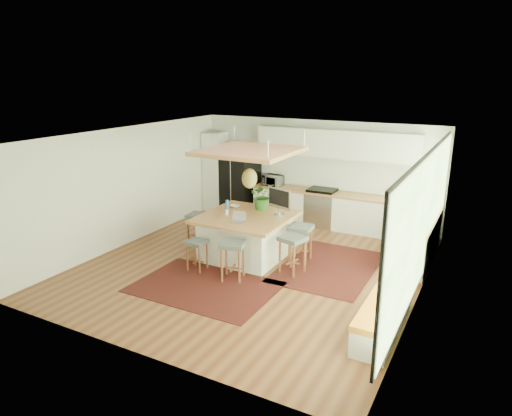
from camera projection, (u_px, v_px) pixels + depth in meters
The scene contains 33 objects.
floor at pixel (253, 266), 9.56m from camera, with size 7.00×7.00×0.00m, color #5C2F1A.
ceiling at pixel (253, 136), 8.80m from camera, with size 7.00×7.00×0.00m, color white.
wall_back at pixel (316, 172), 12.15m from camera, with size 6.50×6.50×0.00m, color white.
wall_front at pixel (130, 265), 6.22m from camera, with size 6.50×6.50×0.00m, color white.
wall_left at pixel (130, 186), 10.65m from camera, with size 7.00×7.00×0.00m, color white.
wall_right at pixel (424, 228), 7.71m from camera, with size 7.00×7.00×0.00m, color white.
window_wall at pixel (422, 225), 7.71m from camera, with size 0.10×6.20×2.60m, color black, non-canonical shape.
pantry at pixel (216, 172), 13.27m from camera, with size 0.55×0.60×2.25m, color silver.
back_counter_base at pixel (331, 211), 11.88m from camera, with size 4.20×0.60×0.88m, color silver.
back_counter_top at pixel (331, 193), 11.75m from camera, with size 4.24×0.64×0.05m, color #A4673A.
backsplash at pixel (336, 174), 11.88m from camera, with size 4.20×0.02×0.80m, color white.
upper_cabinets at pixel (336, 144), 11.52m from camera, with size 4.20×0.34×0.70m, color silver.
range at pixel (321, 207), 11.98m from camera, with size 0.76×0.62×1.00m, color #A5A5AA, non-canonical shape.
right_counter_base at pixel (419, 240), 9.81m from camera, with size 0.60×2.50×0.88m, color silver.
right_counter_top at pixel (421, 219), 9.68m from camera, with size 0.64×2.54×0.05m, color #A4673A.
window_bench at pixel (384, 315), 7.14m from camera, with size 0.52×2.00×0.50m, color silver, non-canonical shape.
ceiling_panel at pixel (249, 164), 9.46m from camera, with size 1.86×1.86×0.80m, color #A4673A, non-canonical shape.
rug_near at pixel (205, 287), 8.62m from camera, with size 2.60×1.80×0.01m, color black.
rug_right at pixel (329, 267), 9.51m from camera, with size 1.80×2.60×0.01m, color black.
fridge at pixel (240, 181), 12.98m from camera, with size 0.97×0.76×1.95m, color black, non-canonical shape.
island at pixel (246, 236), 9.95m from camera, with size 1.85×1.85×0.93m, color #A4673A, non-canonical shape.
stool_near_left at pixel (197, 254), 9.28m from camera, with size 0.38×0.38×0.63m, color #454C4C, non-canonical shape.
stool_near_right at pixel (233, 262), 8.86m from camera, with size 0.45×0.45×0.76m, color #454C4C, non-canonical shape.
stool_right_front at pixel (292, 256), 9.14m from camera, with size 0.46×0.46×0.77m, color #454C4C, non-canonical shape.
stool_right_back at pixel (300, 245), 9.72m from camera, with size 0.47×0.47×0.79m, color #454C4C, non-canonical shape.
stool_left_side at pixel (199, 231), 10.60m from camera, with size 0.46×0.46×0.77m, color #454C4C, non-canonical shape.
laptop at pixel (238, 216), 9.36m from camera, with size 0.29×0.31×0.22m, color #A5A5AA, non-canonical shape.
monitor at pixel (279, 203), 9.80m from camera, with size 0.63×0.23×0.59m, color #A5A5AA, non-canonical shape.
microwave at pixel (273, 179), 12.44m from camera, with size 0.51×0.28×0.35m, color #A5A5AA.
island_plant at pixel (262, 199), 10.21m from camera, with size 0.56×0.62×0.48m, color #1E4C19.
island_bowl at pixel (235, 206), 10.42m from camera, with size 0.21×0.21×0.05m, color silver.
island_bottle_0 at pixel (227, 207), 10.12m from camera, with size 0.07×0.07×0.19m, color #357BD4.
island_bottle_1 at pixel (226, 211), 9.84m from camera, with size 0.07×0.07×0.19m, color silver.
Camera 1 is at (4.22, -7.77, 3.84)m, focal length 32.37 mm.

